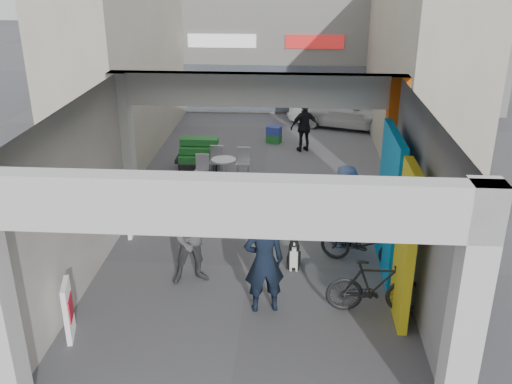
# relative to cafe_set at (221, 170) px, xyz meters

# --- Properties ---
(ground) EXTENTS (90.00, 90.00, 0.00)m
(ground) POSITION_rel_cafe_set_xyz_m (1.17, -4.69, -0.30)
(ground) COLOR #525257
(ground) RESTS_ON ground
(arcade_canopy) EXTENTS (6.40, 6.45, 6.40)m
(arcade_canopy) POSITION_rel_cafe_set_xyz_m (1.71, -5.51, 2.00)
(arcade_canopy) COLOR beige
(arcade_canopy) RESTS_ON ground
(far_building) EXTENTS (18.00, 4.08, 8.00)m
(far_building) POSITION_rel_cafe_set_xyz_m (1.17, 9.30, 3.69)
(far_building) COLOR silver
(far_building) RESTS_ON ground
(plaza_bldg_left) EXTENTS (2.00, 9.00, 5.00)m
(plaza_bldg_left) POSITION_rel_cafe_set_xyz_m (-3.33, 2.81, 2.20)
(plaza_bldg_left) COLOR #AEA790
(plaza_bldg_left) RESTS_ON ground
(plaza_bldg_right) EXTENTS (2.00, 9.00, 5.00)m
(plaza_bldg_right) POSITION_rel_cafe_set_xyz_m (5.67, 2.81, 2.20)
(plaza_bldg_right) COLOR #AEA790
(plaza_bldg_right) RESTS_ON ground
(bollard_left) EXTENTS (0.09, 0.09, 0.90)m
(bollard_left) POSITION_rel_cafe_set_xyz_m (-0.49, -2.48, 0.15)
(bollard_left) COLOR gray
(bollard_left) RESTS_ON ground
(bollard_center) EXTENTS (0.09, 0.09, 0.89)m
(bollard_center) POSITION_rel_cafe_set_xyz_m (1.17, -2.31, 0.14)
(bollard_center) COLOR gray
(bollard_center) RESTS_ON ground
(bollard_right) EXTENTS (0.09, 0.09, 0.98)m
(bollard_right) POSITION_rel_cafe_set_xyz_m (2.71, -2.19, 0.19)
(bollard_right) COLOR gray
(bollard_right) RESTS_ON ground
(advert_board_near) EXTENTS (0.22, 0.55, 1.00)m
(advert_board_near) POSITION_rel_cafe_set_xyz_m (-1.58, -7.17, 0.20)
(advert_board_near) COLOR silver
(advert_board_near) RESTS_ON ground
(advert_board_far) EXTENTS (0.14, 0.55, 1.00)m
(advert_board_far) POSITION_rel_cafe_set_xyz_m (-1.58, -3.47, 0.20)
(advert_board_far) COLOR silver
(advert_board_far) RESTS_ON ground
(cafe_set) EXTENTS (1.42, 1.14, 0.86)m
(cafe_set) POSITION_rel_cafe_set_xyz_m (0.00, 0.00, 0.00)
(cafe_set) COLOR #AAAAAF
(cafe_set) RESTS_ON ground
(produce_stand) EXTENTS (1.32, 0.72, 0.87)m
(produce_stand) POSITION_rel_cafe_set_xyz_m (-0.77, 0.94, 0.04)
(produce_stand) COLOR black
(produce_stand) RESTS_ON ground
(crate_stack) EXTENTS (0.53, 0.47, 0.56)m
(crate_stack) POSITION_rel_cafe_set_xyz_m (1.33, 3.54, -0.02)
(crate_stack) COLOR #1A5B26
(crate_stack) RESTS_ON ground
(border_collie) EXTENTS (0.25, 0.49, 0.68)m
(border_collie) POSITION_rel_cafe_set_xyz_m (2.06, -4.70, -0.03)
(border_collie) COLOR black
(border_collie) RESTS_ON ground
(man_with_dog) EXTENTS (0.79, 0.61, 1.92)m
(man_with_dog) POSITION_rel_cafe_set_xyz_m (1.54, -6.17, 0.66)
(man_with_dog) COLOR black
(man_with_dog) RESTS_ON ground
(man_back_turned) EXTENTS (1.07, 0.94, 1.85)m
(man_back_turned) POSITION_rel_cafe_set_xyz_m (0.18, -5.32, 0.62)
(man_back_turned) COLOR #404043
(man_back_turned) RESTS_ON ground
(man_elderly) EXTENTS (1.01, 0.81, 1.78)m
(man_elderly) POSITION_rel_cafe_set_xyz_m (3.12, -3.53, 0.59)
(man_elderly) COLOR #576EA9
(man_elderly) RESTS_ON ground
(man_crates) EXTENTS (1.01, 0.70, 1.59)m
(man_crates) POSITION_rel_cafe_set_xyz_m (2.32, 2.73, 0.49)
(man_crates) COLOR black
(man_crates) RESTS_ON ground
(bicycle_front) EXTENTS (1.93, 1.23, 0.96)m
(bicycle_front) POSITION_rel_cafe_set_xyz_m (3.47, -4.45, 0.18)
(bicycle_front) COLOR black
(bicycle_front) RESTS_ON ground
(bicycle_rear) EXTENTS (1.70, 0.50, 1.02)m
(bicycle_rear) POSITION_rel_cafe_set_xyz_m (3.47, -6.11, 0.21)
(bicycle_rear) COLOR black
(bicycle_rear) RESTS_ON ground
(white_van) EXTENTS (4.43, 2.86, 1.40)m
(white_van) POSITION_rel_cafe_set_xyz_m (3.85, 5.62, 0.40)
(white_van) COLOR silver
(white_van) RESTS_ON ground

